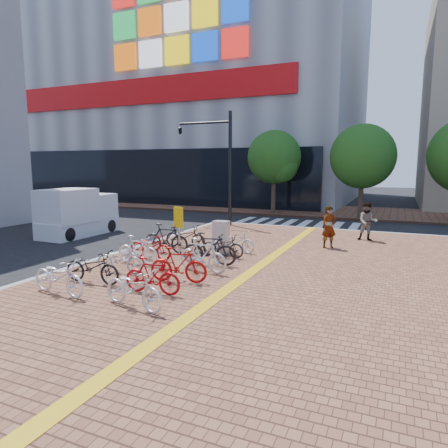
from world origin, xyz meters
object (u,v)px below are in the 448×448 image
at_px(bike_2, 120,259).
at_px(bike_5, 166,238).
at_px(bike_0, 59,276).
at_px(bike_3, 138,250).
at_px(pedestrian_a, 329,227).
at_px(bike_11, 209,249).
at_px(bike_8, 152,276).
at_px(yellow_sign, 178,222).
at_px(utility_box, 221,237).
at_px(traffic_light_pole, 206,148).
at_px(bike_4, 150,247).
at_px(bike_12, 223,246).
at_px(bike_6, 185,236).
at_px(bike_9, 178,265).
at_px(pedestrian_b, 368,222).
at_px(bike_13, 236,241).
at_px(bike_1, 92,267).
at_px(bike_7, 134,288).
at_px(bike_10, 203,255).

height_order(bike_2, bike_5, bike_5).
relative_size(bike_0, bike_3, 1.12).
height_order(bike_3, pedestrian_a, pedestrian_a).
bearing_deg(bike_11, bike_8, 169.46).
distance_m(bike_3, yellow_sign, 2.22).
bearing_deg(bike_8, bike_2, 53.10).
distance_m(utility_box, traffic_light_pole, 8.95).
height_order(bike_4, bike_12, bike_4).
relative_size(bike_4, bike_6, 0.99).
relative_size(bike_2, utility_box, 1.30).
bearing_deg(bike_5, traffic_light_pole, 11.84).
bearing_deg(bike_6, yellow_sign, -164.44).
bearing_deg(bike_3, bike_5, 4.35).
height_order(bike_6, bike_9, bike_9).
distance_m(bike_0, pedestrian_b, 13.68).
height_order(bike_12, utility_box, utility_box).
xyz_separation_m(bike_4, bike_8, (2.34, -3.37, 0.02)).
height_order(bike_13, pedestrian_a, pedestrian_a).
distance_m(bike_1, bike_8, 2.21).
xyz_separation_m(bike_5, bike_11, (2.45, -1.09, -0.00)).
relative_size(bike_0, bike_5, 0.99).
distance_m(bike_0, bike_6, 6.84).
height_order(bike_5, bike_13, bike_5).
distance_m(bike_11, traffic_light_pole, 10.77).
relative_size(bike_0, bike_7, 0.99).
relative_size(bike_7, bike_11, 1.00).
bearing_deg(bike_1, bike_9, -66.86).
relative_size(bike_12, bike_13, 1.02).
xyz_separation_m(bike_3, traffic_light_pole, (-2.13, 9.91, 3.98)).
xyz_separation_m(bike_11, utility_box, (-0.43, 1.98, 0.06)).
bearing_deg(pedestrian_a, bike_13, -179.13).
bearing_deg(bike_3, bike_6, -0.37).
bearing_deg(bike_6, bike_8, -160.75).
xyz_separation_m(bike_1, bike_4, (-0.13, 3.24, -0.02)).
distance_m(bike_10, traffic_light_pole, 11.62).
distance_m(bike_7, pedestrian_a, 9.85).
height_order(bike_8, yellow_sign, yellow_sign).
xyz_separation_m(bike_6, bike_9, (2.29, -4.52, 0.04)).
distance_m(bike_0, bike_4, 4.45).
distance_m(bike_6, yellow_sign, 1.51).
bearing_deg(bike_2, traffic_light_pole, 5.89).
height_order(bike_9, bike_12, bike_9).
xyz_separation_m(bike_1, bike_5, (-0.19, 4.44, 0.09)).
relative_size(bike_3, bike_7, 0.89).
bearing_deg(bike_10, bike_5, 61.98).
xyz_separation_m(bike_8, pedestrian_b, (4.79, 10.61, 0.38)).
bearing_deg(utility_box, bike_9, -83.50).
bearing_deg(bike_13, yellow_sign, 130.36).
bearing_deg(bike_10, bike_12, 15.58).
height_order(bike_11, pedestrian_b, pedestrian_b).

